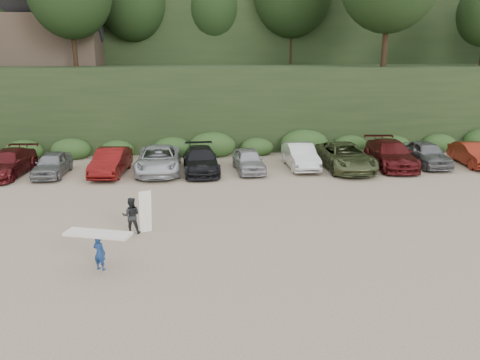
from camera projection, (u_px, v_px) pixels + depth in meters
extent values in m
plane|color=tan|center=(203.00, 231.00, 19.19)|extent=(120.00, 120.00, 0.00)
cube|color=black|center=(198.00, 102.00, 39.52)|extent=(80.00, 14.00, 6.00)
cube|color=black|center=(196.00, 44.00, 55.47)|extent=(90.00, 30.00, 16.00)
ellipsoid|color=black|center=(195.00, 1.00, 37.39)|extent=(66.00, 12.00, 10.00)
cube|color=#2B491E|center=(191.00, 147.00, 32.90)|extent=(46.20, 2.00, 1.20)
cube|color=brown|center=(52.00, 40.00, 39.03)|extent=(8.00, 6.00, 4.00)
imported|color=#4F1215|center=(7.00, 163.00, 27.57)|extent=(2.46, 5.33, 1.51)
imported|color=slate|center=(52.00, 164.00, 27.63)|extent=(1.66, 4.08, 1.39)
imported|color=#5C0E0D|center=(111.00, 162.00, 27.85)|extent=(2.02, 4.82, 1.55)
imported|color=#B6B9BD|center=(158.00, 160.00, 28.35)|extent=(2.69, 5.66, 1.56)
imported|color=black|center=(201.00, 160.00, 28.37)|extent=(2.32, 5.22, 1.49)
imported|color=#A8A7AC|center=(249.00, 160.00, 28.57)|extent=(1.91, 4.20, 1.40)
imported|color=silver|center=(300.00, 156.00, 29.41)|extent=(1.69, 4.67, 1.53)
imported|color=#48522F|center=(345.00, 157.00, 29.04)|extent=(2.87, 5.91, 1.62)
imported|color=#501213|center=(390.00, 154.00, 29.69)|extent=(2.73, 5.83, 1.65)
imported|color=slate|center=(426.00, 154.00, 30.02)|extent=(1.88, 4.59, 1.56)
imported|color=maroon|center=(473.00, 154.00, 30.06)|extent=(1.87, 4.48, 1.44)
imported|color=navy|center=(99.00, 253.00, 15.63)|extent=(0.53, 0.45, 1.22)
cube|color=white|center=(98.00, 234.00, 15.45)|extent=(2.32, 1.25, 0.09)
imported|color=black|center=(131.00, 215.00, 18.78)|extent=(0.75, 0.59, 1.50)
cube|color=white|center=(145.00, 212.00, 18.80)|extent=(0.56, 0.42, 1.77)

